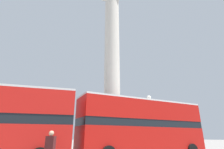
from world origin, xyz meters
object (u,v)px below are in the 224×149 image
(street_lamp, at_px, (150,119))
(bus_b, at_px, (144,125))
(monument_column, at_px, (112,86))
(pedestrian_near_lamp, at_px, (50,149))

(street_lamp, bearing_deg, bus_b, -134.27)
(monument_column, height_order, pedestrian_near_lamp, monument_column)
(monument_column, distance_m, bus_b, 5.67)
(bus_b, xyz_separation_m, street_lamp, (1.96, 2.01, 0.76))
(street_lamp, xyz_separation_m, pedestrian_near_lamp, (-9.21, -5.88, -2.16))
(monument_column, relative_size, street_lamp, 3.75)
(bus_b, relative_size, street_lamp, 2.00)
(bus_b, xyz_separation_m, pedestrian_near_lamp, (-7.25, -3.87, -1.40))
(monument_column, distance_m, pedestrian_near_lamp, 11.01)
(bus_b, height_order, pedestrian_near_lamp, bus_b)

